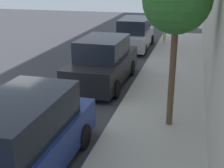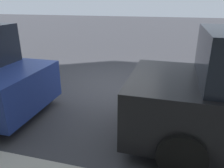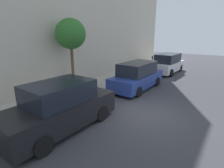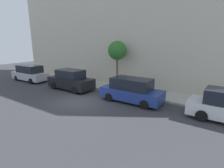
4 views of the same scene
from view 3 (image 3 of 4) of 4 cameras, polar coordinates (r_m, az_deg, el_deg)
The scene contains 7 objects.
ground_plane at distance 8.92m, azimuth 10.38°, elevation -9.46°, with size 60.00×60.00×0.00m, color #38383D.
sidewalk at distance 11.69m, azimuth -11.96°, elevation -2.92°, with size 2.89×32.00×0.15m.
parked_minivan_nearest at distance 18.63m, azimuth 17.71°, elevation 6.38°, with size 2.04×4.95×1.90m.
parked_minivan_second at distance 12.53m, azimuth 8.24°, elevation 2.58°, with size 2.02×4.90×1.90m.
parked_suv_third at distance 7.46m, azimuth -16.41°, elevation -7.29°, with size 2.08×4.83×1.98m.
parking_meter_near at distance 19.04m, azimuth 13.02°, elevation 7.30°, with size 0.11×0.15×1.46m.
street_tree at distance 11.49m, azimuth -13.36°, elevation 15.50°, with size 1.87×1.87×4.60m.
Camera 3 is at (-3.35, 7.35, 3.80)m, focal length 28.00 mm.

